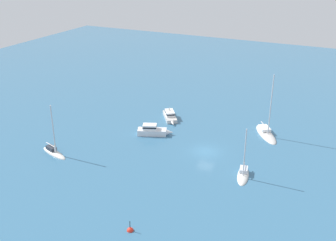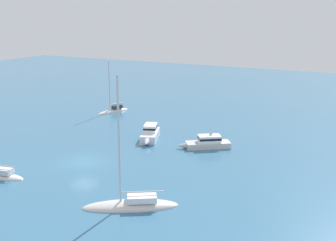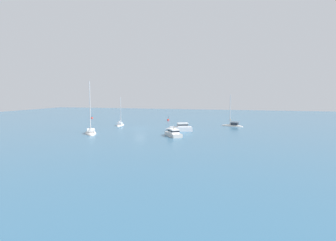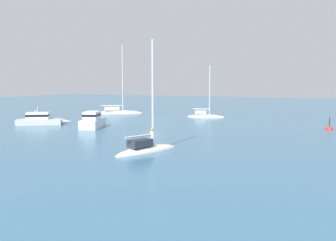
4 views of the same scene
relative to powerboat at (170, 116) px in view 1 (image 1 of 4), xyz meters
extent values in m
plane|color=teal|center=(10.81, -9.57, -0.61)|extent=(167.29, 167.29, 0.00)
cube|color=silver|center=(-0.06, 0.09, -0.28)|extent=(4.49, 5.28, 0.67)
cone|color=silver|center=(1.76, -2.50, -0.28)|extent=(1.29, 1.44, 0.67)
cube|color=white|center=(-0.15, 0.21, 0.46)|extent=(2.69, 2.94, 0.80)
cube|color=black|center=(-0.15, 0.21, 0.50)|extent=(2.74, 3.00, 0.24)
cylinder|color=silver|center=(-0.15, 0.21, 1.24)|extent=(0.08, 0.08, 0.75)
cylinder|color=white|center=(-0.32, 0.36, 0.51)|extent=(0.32, 0.32, 0.91)
sphere|color=gray|center=(-0.32, 0.36, 1.09)|extent=(0.24, 0.24, 0.24)
cube|color=white|center=(0.22, -7.56, -0.12)|extent=(5.21, 3.52, 0.98)
cone|color=white|center=(3.01, -6.44, -0.12)|extent=(1.50, 1.36, 0.98)
cube|color=white|center=(-0.14, -7.70, 0.80)|extent=(2.68, 2.22, 0.87)
cube|color=black|center=(-0.14, -7.70, 0.84)|extent=(2.73, 2.27, 0.24)
ellipsoid|color=silver|center=(17.78, 0.74, -0.61)|extent=(6.11, 7.81, 1.09)
cube|color=white|center=(17.26, 1.53, 0.18)|extent=(2.56, 2.82, 0.49)
cylinder|color=silver|center=(18.21, 0.07, 5.11)|extent=(0.18, 0.18, 10.37)
cylinder|color=silver|center=(17.24, 1.56, 0.67)|extent=(2.05, 3.06, 0.14)
ellipsoid|color=silver|center=(-10.20, -20.32, -0.61)|extent=(5.94, 3.07, 0.89)
cube|color=#2D333D|center=(-10.87, -20.11, 0.10)|extent=(1.95, 1.43, 0.54)
cylinder|color=silver|center=(-9.65, -20.50, 3.68)|extent=(0.18, 0.18, 7.69)
cylinder|color=silver|center=(-10.90, -20.10, 0.62)|extent=(2.53, 0.94, 0.14)
cylinder|color=white|center=(-9.74, -20.49, 0.35)|extent=(0.32, 0.32, 1.03)
sphere|color=tan|center=(-9.74, -20.49, 0.98)|extent=(0.24, 0.24, 0.24)
ellipsoid|color=silver|center=(18.04, -14.17, -0.61)|extent=(2.62, 5.65, 0.81)
cube|color=silver|center=(17.91, -13.53, 0.05)|extent=(1.40, 1.82, 0.52)
cylinder|color=silver|center=(18.15, -14.70, 3.31)|extent=(0.16, 0.16, 7.03)
cylinder|color=silver|center=(17.90, -13.50, 0.56)|extent=(0.62, 2.43, 0.13)
sphere|color=red|center=(9.89, -31.29, -0.61)|extent=(0.78, 0.78, 0.78)
cylinder|color=black|center=(9.89, -31.29, 0.22)|extent=(0.08, 0.08, 0.89)
camera|label=1|loc=(29.81, -62.91, 28.76)|focal=43.38mm
camera|label=2|loc=(45.86, 19.02, 15.09)|focal=47.33mm
camera|label=3|loc=(-14.04, 53.06, 7.77)|focal=30.21mm
camera|label=4|loc=(-34.76, -34.12, 4.47)|focal=41.77mm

